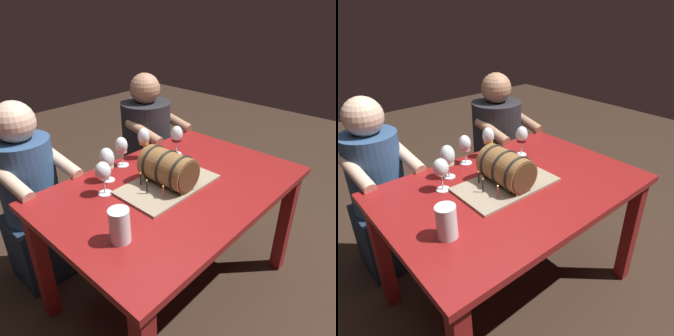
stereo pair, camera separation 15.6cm
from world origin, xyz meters
TOP-DOWN VIEW (x-y plane):
  - ground_plane at (0.00, 0.00)m, footprint 8.00×8.00m
  - dining_table at (0.00, 0.00)m, footprint 1.33×0.90m
  - barrel_cake at (-0.03, 0.02)m, footprint 0.51×0.30m
  - wine_glass_amber at (0.11, 0.35)m, footprint 0.07×0.07m
  - wine_glass_empty at (-0.30, 0.19)m, footprint 0.08×0.08m
  - wine_glass_white at (-0.21, 0.28)m, footprint 0.08×0.08m
  - wine_glass_red at (0.28, 0.24)m, footprint 0.07×0.07m
  - wine_glass_rose at (-0.04, 0.36)m, footprint 0.07×0.07m
  - beer_pint at (-0.47, -0.13)m, footprint 0.08×0.08m
  - person_seated_left at (-0.46, 0.69)m, footprint 0.38×0.48m
  - person_seated_right at (0.46, 0.69)m, footprint 0.41×0.49m

SIDE VIEW (x-z plane):
  - ground_plane at x=0.00m, z-range 0.00..0.00m
  - person_seated_left at x=-0.46m, z-range -0.05..1.10m
  - person_seated_right at x=0.46m, z-range -0.03..1.12m
  - dining_table at x=0.00m, z-range 0.26..1.00m
  - beer_pint at x=-0.47m, z-range 0.74..0.88m
  - barrel_cake at x=-0.03m, z-range 0.73..0.93m
  - wine_glass_rose at x=-0.04m, z-range 0.77..0.95m
  - wine_glass_empty at x=-0.30m, z-range 0.78..0.95m
  - wine_glass_white at x=-0.21m, z-range 0.77..0.96m
  - wine_glass_red at x=0.28m, z-range 0.78..0.96m
  - wine_glass_amber at x=0.11m, z-range 0.78..0.97m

